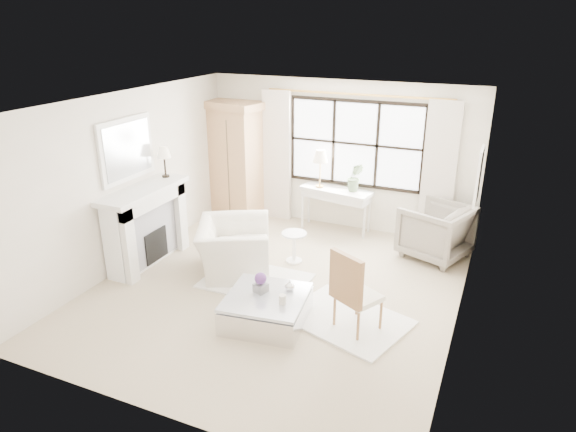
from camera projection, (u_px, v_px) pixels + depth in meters
name	position (u px, v px, depth m)	size (l,w,h in m)	color
floor	(276.00, 289.00, 7.47)	(5.50, 5.50, 0.00)	#BFAC8E
ceiling	(274.00, 102.00, 6.49)	(5.50, 5.50, 0.00)	white
wall_back	(339.00, 155.00, 9.33)	(5.00, 5.00, 0.00)	white
wall_front	(147.00, 296.00, 4.63)	(5.00, 5.00, 0.00)	beige
wall_left	(129.00, 180.00, 7.91)	(5.50, 5.50, 0.00)	beige
wall_right	(467.00, 231.00, 6.05)	(5.50, 5.50, 0.00)	white
window_pane	(355.00, 144.00, 9.11)	(2.40, 0.02, 1.50)	white
window_frame	(355.00, 144.00, 9.10)	(2.50, 0.04, 1.50)	black
curtain_rod	(357.00, 94.00, 8.74)	(0.04, 0.04, 3.30)	#C49244
curtain_left	(277.00, 156.00, 9.73)	(0.55, 0.10, 2.47)	silver
curtain_right	(439.00, 174.00, 8.61)	(0.55, 0.10, 2.47)	beige
fireplace	(145.00, 225.00, 8.08)	(0.58, 1.66, 1.26)	white
mirror_frame	(126.00, 149.00, 7.72)	(0.05, 1.15, 0.95)	white
mirror_glass	(128.00, 150.00, 7.71)	(0.02, 1.00, 0.80)	#B8BDC4
art_frame	(479.00, 176.00, 7.44)	(0.04, 0.62, 0.82)	white
art_canvas	(477.00, 176.00, 7.44)	(0.01, 0.52, 0.72)	beige
mantel_lamp	(164.00, 153.00, 8.24)	(0.22, 0.22, 0.51)	black
armoire	(236.00, 159.00, 9.93)	(1.25, 0.93, 2.24)	tan
console_table	(336.00, 210.00, 9.40)	(1.36, 0.66, 0.80)	silver
console_lamp	(320.00, 157.00, 9.18)	(0.28, 0.28, 0.69)	#A97C3A
orchid_plant	(355.00, 177.00, 9.05)	(0.29, 0.23, 0.52)	#536B47
side_table	(294.00, 243.00, 8.20)	(0.40, 0.40, 0.51)	white
rug_left	(256.00, 281.00, 7.69)	(1.52, 1.07, 0.03)	white
rug_right	(347.00, 319.00, 6.71)	(1.50, 1.12, 0.03)	white
club_armchair	(234.00, 248.00, 7.87)	(1.21, 1.06, 0.79)	silver
wingback_chair	(436.00, 231.00, 8.34)	(0.96, 0.98, 0.90)	gray
french_chair	(356.00, 308.00, 6.41)	(0.65, 0.66, 1.08)	#A37344
coffee_table	(266.00, 309.00, 6.62)	(1.12, 1.12, 0.38)	silver
planter_box	(261.00, 288.00, 6.63)	(0.15, 0.15, 0.11)	slate
planter_flowers	(261.00, 278.00, 6.58)	(0.16, 0.16, 0.16)	#5B3078
pillar_candle	(283.00, 299.00, 6.35)	(0.09, 0.09, 0.12)	beige
coffee_vase	(290.00, 285.00, 6.67)	(0.13, 0.13, 0.13)	silver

